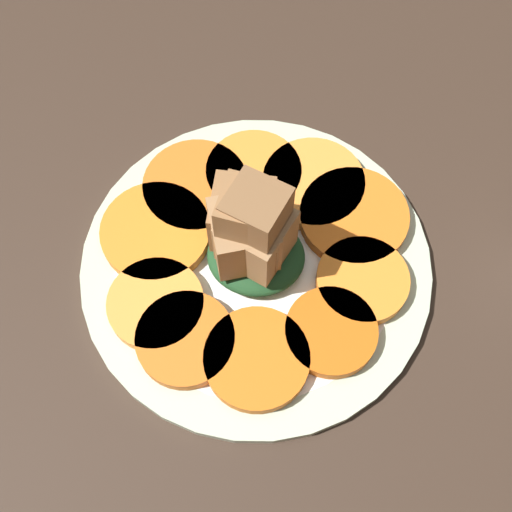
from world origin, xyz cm
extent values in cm
cube|color=#38281E|center=(0.00, 0.00, 1.00)|extent=(120.00, 120.00, 2.00)
cylinder|color=beige|center=(0.00, 0.00, 2.50)|extent=(28.62, 28.62, 1.00)
cylinder|color=white|center=(0.00, 0.00, 2.55)|extent=(22.89, 22.89, 1.00)
cylinder|color=orange|center=(5.84, -6.15, 3.68)|extent=(8.94, 8.94, 1.17)
cylinder|color=orange|center=(8.45, -1.45, 3.68)|extent=(9.04, 9.04, 1.17)
cylinder|color=orange|center=(7.32, 4.80, 3.68)|extent=(7.57, 7.57, 1.17)
cylinder|color=orange|center=(4.58, 7.38, 3.68)|extent=(7.58, 7.58, 1.17)
cylinder|color=orange|center=(-0.97, 8.30, 3.68)|extent=(8.02, 8.02, 1.17)
cylinder|color=#D66014|center=(-6.38, 5.56, 3.68)|extent=(7.11, 7.11, 1.17)
cylinder|color=orange|center=(-8.60, 1.02, 3.68)|extent=(7.37, 7.37, 1.17)
cylinder|color=orange|center=(-7.66, -4.69, 3.68)|extent=(9.09, 9.09, 1.17)
cylinder|color=#F99338|center=(-4.08, -7.56, 3.68)|extent=(8.72, 8.72, 1.17)
cylinder|color=orange|center=(1.09, -8.07, 3.68)|extent=(8.22, 8.22, 1.17)
ellipsoid|color=#1E4723|center=(0.00, 0.00, 4.17)|extent=(7.86, 7.07, 2.13)
cube|color=brown|center=(-0.21, -0.15, 7.10)|extent=(3.98, 3.98, 3.73)
cube|color=#9E754C|center=(-0.12, 0.09, 7.59)|extent=(6.28, 6.28, 4.72)
cube|color=#9E754C|center=(0.90, 0.40, 7.61)|extent=(6.01, 6.01, 4.75)
cube|color=olive|center=(1.22, -1.72, 7.54)|extent=(4.75, 4.75, 4.62)
cube|color=olive|center=(0.57, 0.24, 11.06)|extent=(4.48, 4.48, 3.89)
cube|color=brown|center=(-0.04, 0.10, 11.20)|extent=(5.19, 5.19, 3.98)
cube|color=silver|center=(1.78, -6.26, 3.30)|extent=(11.65, 2.89, 0.40)
cube|color=silver|center=(-4.66, -7.27, 3.30)|extent=(1.75, 2.50, 0.40)
cube|color=silver|center=(-7.46, -8.73, 3.30)|extent=(4.57, 1.02, 0.40)
cube|color=silver|center=(-7.56, -8.07, 3.30)|extent=(4.57, 1.02, 0.40)
cube|color=silver|center=(-7.67, -7.41, 3.30)|extent=(4.57, 1.02, 0.40)
cube|color=silver|center=(-7.77, -6.75, 3.30)|extent=(4.57, 1.02, 0.40)
camera|label=1|loc=(-2.43, 21.92, 50.35)|focal=45.00mm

